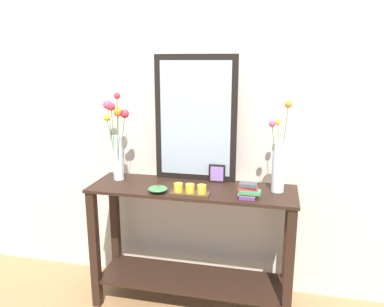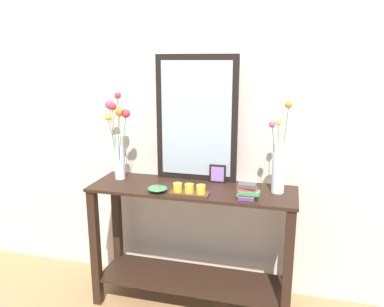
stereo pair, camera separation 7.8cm
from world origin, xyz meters
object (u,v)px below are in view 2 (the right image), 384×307
object	(u,v)px
vase_right	(279,163)
console_table	(192,236)
decorative_bowl	(157,189)
book_stack	(247,192)
picture_frame_small	(218,174)
candle_tray	(189,190)
tall_vase_left	(118,139)
mirror_leaning	(196,119)

from	to	relation	value
vase_right	console_table	bearing A→B (deg)	-174.91
decorative_bowl	book_stack	xyz separation A→B (m)	(0.56, 0.01, 0.03)
picture_frame_small	book_stack	distance (m)	0.35
vase_right	book_stack	world-z (taller)	vase_right
console_table	book_stack	size ratio (longest dim) A/B	9.92
console_table	candle_tray	bearing A→B (deg)	-82.77
tall_vase_left	book_stack	xyz separation A→B (m)	(0.91, -0.18, -0.24)
console_table	mirror_leaning	size ratio (longest dim) A/B	1.59
console_table	mirror_leaning	bearing A→B (deg)	95.19
mirror_leaning	book_stack	world-z (taller)	mirror_leaning
console_table	picture_frame_small	xyz separation A→B (m)	(0.14, 0.14, 0.41)
mirror_leaning	tall_vase_left	size ratio (longest dim) A/B	1.38
vase_right	mirror_leaning	bearing A→B (deg)	166.99
tall_vase_left	picture_frame_small	xyz separation A→B (m)	(0.68, 0.09, -0.22)
candle_tray	decorative_bowl	size ratio (longest dim) A/B	1.94
console_table	candle_tray	xyz separation A→B (m)	(0.02, -0.13, 0.37)
vase_right	picture_frame_small	bearing A→B (deg)	166.70
mirror_leaning	vase_right	size ratio (longest dim) A/B	1.48
vase_right	candle_tray	distance (m)	0.58
console_table	picture_frame_small	bearing A→B (deg)	45.38
console_table	picture_frame_small	distance (m)	0.45
picture_frame_small	book_stack	world-z (taller)	picture_frame_small
book_stack	mirror_leaning	bearing A→B (deg)	142.39
vase_right	book_stack	distance (m)	0.28
mirror_leaning	console_table	bearing A→B (deg)	-84.81
console_table	candle_tray	size ratio (longest dim) A/B	5.50
candle_tray	decorative_bowl	distance (m)	0.21
console_table	tall_vase_left	bearing A→B (deg)	173.94
decorative_bowl	book_stack	size ratio (longest dim) A/B	0.93
book_stack	tall_vase_left	bearing A→B (deg)	168.88
decorative_bowl	tall_vase_left	bearing A→B (deg)	151.12
book_stack	picture_frame_small	bearing A→B (deg)	131.10
vase_right	candle_tray	size ratio (longest dim) A/B	2.34
mirror_leaning	candle_tray	distance (m)	0.50
console_table	decorative_bowl	world-z (taller)	decorative_bowl
mirror_leaning	picture_frame_small	xyz separation A→B (m)	(0.16, -0.03, -0.36)
candle_tray	picture_frame_small	bearing A→B (deg)	65.76
console_table	book_stack	distance (m)	0.55
tall_vase_left	picture_frame_small	world-z (taller)	tall_vase_left
vase_right	picture_frame_small	xyz separation A→B (m)	(-0.40, 0.09, -0.13)
tall_vase_left	book_stack	distance (m)	0.96
tall_vase_left	decorative_bowl	distance (m)	0.48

